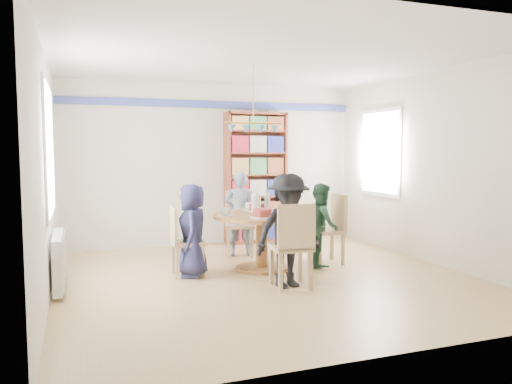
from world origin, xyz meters
name	(u,v)px	position (x,y,z in m)	size (l,w,h in m)	color
ground	(267,278)	(0.00, 0.00, 0.00)	(5.00, 5.00, 0.00)	tan
room_shell	(227,146)	(-0.26, 0.87, 1.65)	(5.00, 5.00, 5.00)	white
radiator	(59,260)	(-2.42, 0.30, 0.35)	(0.12, 1.00, 0.60)	silver
dining_table	(262,228)	(0.10, 0.46, 0.56)	(1.30, 1.30, 0.75)	brown
chair_left	(182,238)	(-0.97, 0.49, 0.49)	(0.40, 0.40, 0.88)	tan
chair_right	(332,225)	(1.17, 0.50, 0.54)	(0.45, 0.45, 0.98)	tan
chair_far	(240,220)	(0.12, 1.47, 0.53)	(0.53, 0.53, 0.97)	tan
chair_near	(293,242)	(0.11, -0.54, 0.55)	(0.48, 0.48, 1.00)	tan
person_left	(192,230)	(-0.85, 0.42, 0.59)	(0.57, 0.37, 1.18)	#1A1B3A
person_right	(322,224)	(0.97, 0.41, 0.57)	(0.56, 0.43, 1.14)	#1A3524
person_far	(240,214)	(0.09, 1.38, 0.64)	(0.46, 0.30, 1.27)	gray
person_near	(288,231)	(0.10, -0.44, 0.66)	(0.86, 0.49, 1.33)	black
bookshelf	(256,179)	(0.69, 2.34, 1.10)	(1.06, 0.32, 2.23)	brown
tableware	(259,209)	(0.08, 0.49, 0.82)	(1.19, 1.19, 0.31)	white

